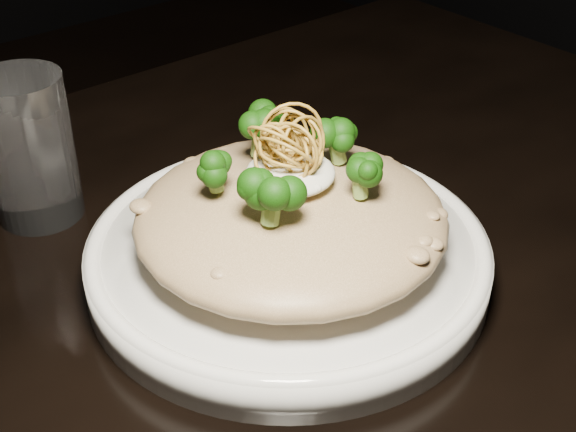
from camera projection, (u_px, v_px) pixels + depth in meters
name	position (u px, v px, depth m)	size (l,w,h in m)	color
table	(288.00, 340.00, 0.69)	(1.10, 0.80, 0.75)	black
plate	(288.00, 258.00, 0.62)	(0.31, 0.31, 0.03)	white
risotto	(291.00, 217.00, 0.59)	(0.23, 0.23, 0.05)	brown
broccoli	(284.00, 155.00, 0.56)	(0.15, 0.15, 0.05)	black
cheese	(291.00, 173.00, 0.58)	(0.07, 0.07, 0.02)	silver
shallots	(284.00, 137.00, 0.56)	(0.06, 0.06, 0.04)	brown
drinking_glass	(30.00, 149.00, 0.66)	(0.07, 0.07, 0.13)	white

